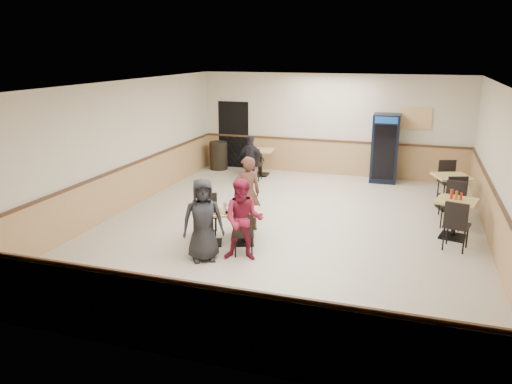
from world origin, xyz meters
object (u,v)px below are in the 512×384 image
(diner_man_opposite, at_px, (247,194))
(trash_bin, at_px, (219,156))
(side_table_far, at_px, (451,187))
(diner_woman_right, at_px, (243,220))
(lone_diner, at_px, (251,159))
(main_table, at_px, (227,222))
(side_table_near, at_px, (455,213))
(back_table, at_px, (261,158))
(pepsi_cooler, at_px, (385,148))
(diner_woman_left, at_px, (203,220))

(diner_man_opposite, distance_m, trash_bin, 5.65)
(diner_man_opposite, distance_m, side_table_far, 4.99)
(diner_woman_right, xyz_separation_m, lone_diner, (-1.59, 5.19, -0.08))
(diner_woman_right, relative_size, trash_bin, 1.71)
(main_table, bearing_deg, trash_bin, 93.91)
(side_table_far, bearing_deg, side_table_near, -90.30)
(main_table, bearing_deg, back_table, 81.08)
(lone_diner, bearing_deg, pepsi_cooler, -156.80)
(diner_woman_left, bearing_deg, main_table, 52.47)
(diner_man_opposite, height_order, lone_diner, diner_man_opposite)
(diner_man_opposite, relative_size, pepsi_cooler, 0.82)
(diner_woman_right, bearing_deg, back_table, 93.45)
(main_table, relative_size, diner_woman_left, 0.92)
(back_table, xyz_separation_m, pepsi_cooler, (3.58, 0.39, 0.44))
(diner_woman_left, xyz_separation_m, side_table_near, (4.35, 2.55, -0.23))
(main_table, bearing_deg, side_table_far, 21.33)
(pepsi_cooler, distance_m, trash_bin, 5.11)
(lone_diner, bearing_deg, side_table_near, 154.71)
(diner_man_opposite, distance_m, side_table_near, 4.19)
(back_table, bearing_deg, diner_woman_right, -75.36)
(lone_diner, bearing_deg, diner_woman_right, 110.45)
(lone_diner, relative_size, back_table, 1.70)
(main_table, relative_size, diner_woman_right, 0.93)
(diner_woman_left, relative_size, side_table_far, 1.54)
(diner_woman_left, bearing_deg, pepsi_cooler, 39.09)
(trash_bin, bearing_deg, lone_diner, -39.62)
(side_table_near, bearing_deg, lone_diner, 151.30)
(diner_man_opposite, bearing_deg, diner_woman_right, 71.71)
(diner_woman_left, height_order, back_table, diner_woman_left)
(diner_man_opposite, xyz_separation_m, lone_diner, (-1.16, 3.72, -0.12))
(diner_woman_right, height_order, pepsi_cooler, pepsi_cooler)
(lone_diner, xyz_separation_m, pepsi_cooler, (3.58, 1.29, 0.30))
(main_table, height_order, side_table_far, side_table_far)
(diner_woman_left, distance_m, side_table_far, 6.29)
(main_table, xyz_separation_m, side_table_far, (4.23, 3.68, 0.10))
(back_table, bearing_deg, main_table, -79.26)
(main_table, bearing_deg, diner_woman_right, -67.62)
(side_table_near, distance_m, trash_bin, 7.92)
(diner_man_opposite, height_order, side_table_near, diner_man_opposite)
(trash_bin, bearing_deg, side_table_near, -31.38)
(main_table, relative_size, side_table_far, 1.42)
(side_table_near, relative_size, side_table_far, 0.92)
(trash_bin, bearing_deg, back_table, -13.12)
(side_table_near, bearing_deg, main_table, -158.09)
(diner_woman_left, distance_m, back_table, 6.40)
(diner_man_opposite, bearing_deg, pepsi_cooler, -150.31)
(main_table, bearing_deg, side_table_near, 2.25)
(trash_bin, bearing_deg, diner_woman_left, -70.11)
(diner_woman_left, bearing_deg, side_table_far, 16.84)
(diner_woman_left, bearing_deg, diner_man_opposite, 52.47)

